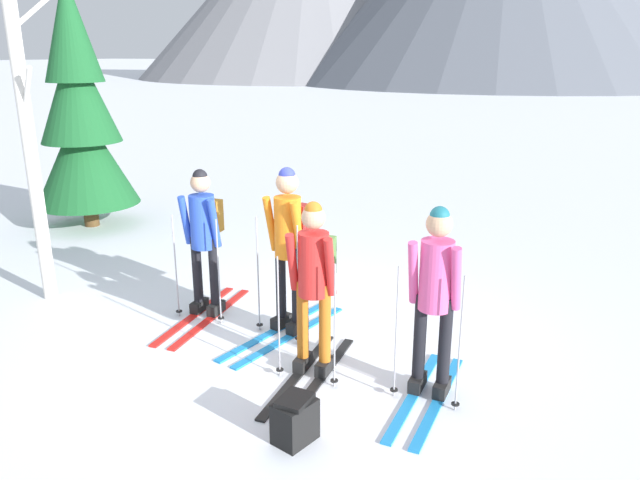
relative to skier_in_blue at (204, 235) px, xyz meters
name	(u,v)px	position (x,y,z in m)	size (l,w,h in m)	color
ground_plane	(293,343)	(1.25, -0.23, -0.94)	(400.00, 400.00, 0.00)	white
skier_in_blue	(204,235)	(0.00, 0.00, 0.00)	(0.61, 1.72, 1.69)	red
skier_in_orange	(289,241)	(1.07, 0.03, 0.07)	(0.62, 1.79, 1.79)	#1E84D1
skier_in_red	(314,280)	(1.71, -0.64, -0.02)	(0.61, 1.67, 1.65)	black
skier_in_pink	(435,295)	(2.79, -0.53, -0.01)	(0.61, 1.58, 1.71)	#1E84D1
pine_tree_near	(80,116)	(-4.05, 2.10, 0.93)	(1.70, 1.70, 4.10)	#51381E
birch_tree_tall	(29,134)	(-2.01, -0.49, 1.05)	(0.44, 0.93, 3.89)	silver
backpack_on_snow_front	(295,420)	(2.07, -1.66, -0.76)	(0.31, 0.37, 0.38)	black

